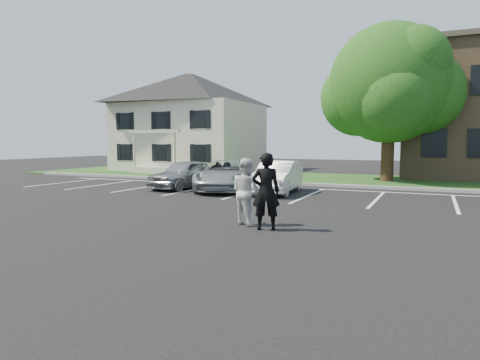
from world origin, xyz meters
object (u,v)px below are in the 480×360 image
tree (391,86)px  car_silver_minivan (225,175)px  man_white_shirt (246,191)px  man_black_suit (266,191)px  car_white_sedan (277,177)px  car_silver_west (185,174)px  house (190,122)px

tree → car_silver_minivan: 10.98m
man_white_shirt → man_black_suit: bearing=172.4°
tree → car_white_sedan: tree is taller
man_white_shirt → car_silver_west: size_ratio=0.44×
car_silver_minivan → man_white_shirt: bearing=-77.1°
car_white_sedan → house: bearing=129.0°
tree → man_black_suit: size_ratio=4.36×
man_white_shirt → car_white_sedan: size_ratio=0.43×
tree → man_white_shirt: size_ratio=4.77×
car_silver_minivan → car_white_sedan: 2.56m
man_white_shirt → car_white_sedan: man_white_shirt is taller
house → man_black_suit: size_ratio=5.10×
house → car_white_sedan: 16.54m
car_silver_minivan → car_silver_west: bearing=163.6°
man_white_shirt → car_white_sedan: 7.46m
man_black_suit → car_white_sedan: man_black_suit is taller
house → car_silver_minivan: (8.90, -11.60, -3.12)m
man_black_suit → house: bearing=-78.1°
house → car_silver_minivan: bearing=-52.5°
house → tree: (15.51, -4.16, 1.52)m
car_silver_west → car_white_sedan: car_white_sedan is taller
man_black_suit → car_silver_minivan: size_ratio=0.39×
man_white_shirt → car_silver_west: bearing=-24.4°
man_white_shirt → car_silver_minivan: (-4.20, 7.19, -0.21)m
tree → man_black_suit: 15.79m
tree → car_white_sedan: 9.59m
car_silver_minivan → car_white_sedan: car_white_sedan is taller
man_white_shirt → car_silver_west: man_white_shirt is taller
man_black_suit → car_silver_minivan: (-4.97, 7.66, -0.30)m
man_white_shirt → car_silver_minivan: man_white_shirt is taller
tree → car_silver_minivan: (-6.62, -7.44, -4.64)m
car_white_sedan → tree: bearing=55.2°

